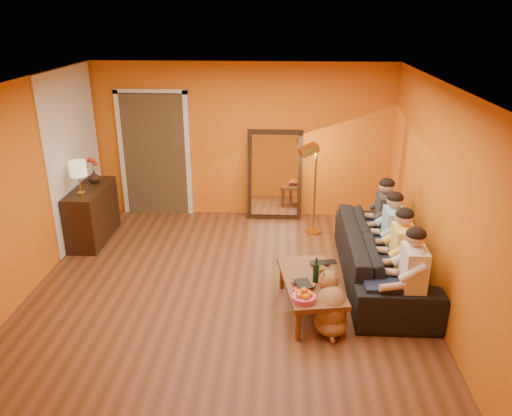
# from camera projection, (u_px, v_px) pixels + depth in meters

# --- Properties ---
(room_shell) EXTENTS (5.00, 5.50, 2.60)m
(room_shell) POSITION_uv_depth(u_px,v_px,m) (227.00, 189.00, 6.16)
(room_shell) COLOR brown
(room_shell) RESTS_ON ground
(white_accent) EXTENTS (0.02, 1.90, 2.58)m
(white_accent) POSITION_uv_depth(u_px,v_px,m) (74.00, 155.00, 7.57)
(white_accent) COLOR white
(white_accent) RESTS_ON wall_left
(doorway_recess) EXTENTS (1.06, 0.30, 2.10)m
(doorway_recess) POSITION_uv_depth(u_px,v_px,m) (157.00, 153.00, 8.61)
(doorway_recess) COLOR #3F2D19
(doorway_recess) RESTS_ON floor
(door_jamb_left) EXTENTS (0.08, 0.06, 2.20)m
(door_jamb_left) POSITION_uv_depth(u_px,v_px,m) (122.00, 155.00, 8.53)
(door_jamb_left) COLOR white
(door_jamb_left) RESTS_ON wall_back
(door_jamb_right) EXTENTS (0.08, 0.06, 2.20)m
(door_jamb_right) POSITION_uv_depth(u_px,v_px,m) (188.00, 156.00, 8.47)
(door_jamb_right) COLOR white
(door_jamb_right) RESTS_ON wall_back
(door_header) EXTENTS (1.22, 0.06, 0.08)m
(door_header) POSITION_uv_depth(u_px,v_px,m) (150.00, 91.00, 8.10)
(door_header) COLOR white
(door_header) RESTS_ON wall_back
(mirror_frame) EXTENTS (0.92, 0.27, 1.51)m
(mirror_frame) POSITION_uv_depth(u_px,v_px,m) (275.00, 175.00, 8.43)
(mirror_frame) COLOR black
(mirror_frame) RESTS_ON floor
(mirror_glass) EXTENTS (0.78, 0.21, 1.35)m
(mirror_glass) POSITION_uv_depth(u_px,v_px,m) (275.00, 175.00, 8.39)
(mirror_glass) COLOR white
(mirror_glass) RESTS_ON mirror_frame
(sideboard) EXTENTS (0.44, 1.18, 0.85)m
(sideboard) POSITION_uv_depth(u_px,v_px,m) (92.00, 214.00, 7.69)
(sideboard) COLOR black
(sideboard) RESTS_ON floor
(table_lamp) EXTENTS (0.24, 0.24, 0.51)m
(table_lamp) POSITION_uv_depth(u_px,v_px,m) (79.00, 178.00, 7.16)
(table_lamp) COLOR beige
(table_lamp) RESTS_ON sideboard
(sofa) EXTENTS (2.49, 0.97, 0.73)m
(sofa) POSITION_uv_depth(u_px,v_px,m) (382.00, 256.00, 6.51)
(sofa) COLOR black
(sofa) RESTS_ON floor
(coffee_table) EXTENTS (0.81, 1.31, 0.42)m
(coffee_table) POSITION_uv_depth(u_px,v_px,m) (310.00, 295.00, 5.91)
(coffee_table) COLOR brown
(coffee_table) RESTS_ON floor
(floor_lamp) EXTENTS (0.36, 0.33, 1.44)m
(floor_lamp) POSITION_uv_depth(u_px,v_px,m) (315.00, 191.00, 7.80)
(floor_lamp) COLOR gold
(floor_lamp) RESTS_ON floor
(dog) EXTENTS (0.42, 0.62, 0.69)m
(dog) POSITION_uv_depth(u_px,v_px,m) (331.00, 303.00, 5.51)
(dog) COLOR #996545
(dog) RESTS_ON floor
(person_far_left) EXTENTS (0.70, 0.44, 1.22)m
(person_far_left) POSITION_uv_depth(u_px,v_px,m) (412.00, 279.00, 5.48)
(person_far_left) COLOR silver
(person_far_left) RESTS_ON sofa
(person_mid_left) EXTENTS (0.70, 0.44, 1.22)m
(person_mid_left) POSITION_uv_depth(u_px,v_px,m) (402.00, 256.00, 5.99)
(person_mid_left) COLOR #F7CB52
(person_mid_left) RESTS_ON sofa
(person_mid_right) EXTENTS (0.70, 0.44, 1.22)m
(person_mid_right) POSITION_uv_depth(u_px,v_px,m) (392.00, 236.00, 6.50)
(person_mid_right) COLOR #8CC0D9
(person_mid_right) RESTS_ON sofa
(person_far_right) EXTENTS (0.70, 0.44, 1.22)m
(person_far_right) POSITION_uv_depth(u_px,v_px,m) (385.00, 220.00, 7.01)
(person_far_right) COLOR #2E2E32
(person_far_right) RESTS_ON sofa
(fruit_bowl) EXTENTS (0.26, 0.26, 0.16)m
(fruit_bowl) POSITION_uv_depth(u_px,v_px,m) (304.00, 294.00, 5.39)
(fruit_bowl) COLOR #D14987
(fruit_bowl) RESTS_ON coffee_table
(wine_bottle) EXTENTS (0.07, 0.07, 0.31)m
(wine_bottle) POSITION_uv_depth(u_px,v_px,m) (316.00, 270.00, 5.73)
(wine_bottle) COLOR black
(wine_bottle) RESTS_ON coffee_table
(tumbler) EXTENTS (0.14, 0.14, 0.10)m
(tumbler) POSITION_uv_depth(u_px,v_px,m) (321.00, 271.00, 5.92)
(tumbler) COLOR #B27F3F
(tumbler) RESTS_ON coffee_table
(laptop) EXTENTS (0.36, 0.27, 0.03)m
(laptop) POSITION_uv_depth(u_px,v_px,m) (324.00, 265.00, 6.15)
(laptop) COLOR black
(laptop) RESTS_ON coffee_table
(book_lower) EXTENTS (0.26, 0.28, 0.02)m
(book_lower) POSITION_uv_depth(u_px,v_px,m) (296.00, 287.00, 5.65)
(book_lower) COLOR black
(book_lower) RESTS_ON coffee_table
(book_mid) EXTENTS (0.27, 0.31, 0.02)m
(book_mid) POSITION_uv_depth(u_px,v_px,m) (297.00, 285.00, 5.66)
(book_mid) COLOR red
(book_mid) RESTS_ON book_lower
(book_upper) EXTENTS (0.22, 0.27, 0.02)m
(book_upper) POSITION_uv_depth(u_px,v_px,m) (296.00, 285.00, 5.63)
(book_upper) COLOR black
(book_upper) RESTS_ON book_mid
(vase) EXTENTS (0.18, 0.18, 0.19)m
(vase) POSITION_uv_depth(u_px,v_px,m) (94.00, 177.00, 7.73)
(vase) COLOR black
(vase) RESTS_ON sideboard
(flowers) EXTENTS (0.17, 0.17, 0.42)m
(flowers) POSITION_uv_depth(u_px,v_px,m) (92.00, 162.00, 7.65)
(flowers) COLOR red
(flowers) RESTS_ON vase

